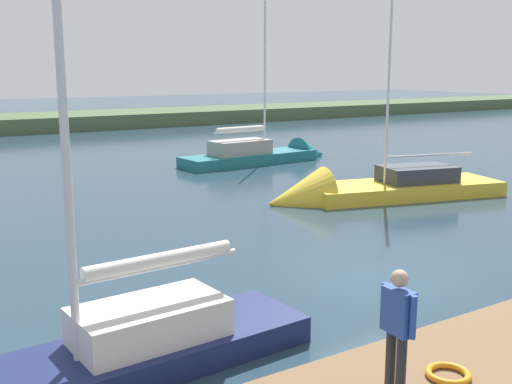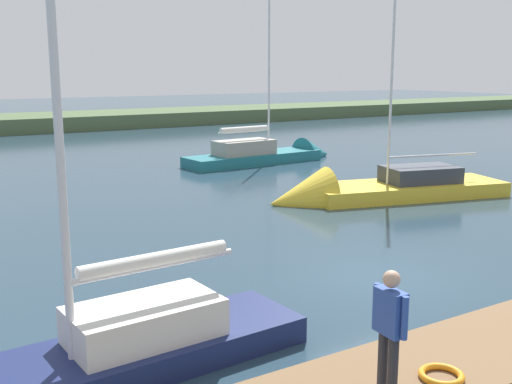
{
  "view_description": "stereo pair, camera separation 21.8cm",
  "coord_description": "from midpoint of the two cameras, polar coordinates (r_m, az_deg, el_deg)",
  "views": [
    {
      "loc": [
        10.62,
        10.81,
        5.03
      ],
      "look_at": [
        1.62,
        -3.25,
        1.71
      ],
      "focal_mm": 43.67,
      "sensor_mm": 36.0,
      "label": 1
    },
    {
      "loc": [
        10.44,
        10.93,
        5.03
      ],
      "look_at": [
        1.62,
        -3.25,
        1.71
      ],
      "focal_mm": 43.67,
      "sensor_mm": 36.0,
      "label": 2
    }
  ],
  "objects": [
    {
      "name": "sailboat_outer_mooring",
      "position": [
        24.7,
        9.57,
        -0.29
      ],
      "size": [
        10.06,
        4.88,
        10.2
      ],
      "rotation": [
        0.0,
        0.0,
        -0.25
      ],
      "color": "gold",
      "rests_on": "ground_plane"
    },
    {
      "name": "ground_plane",
      "position": [
        15.95,
        10.97,
        -7.37
      ],
      "size": [
        200.0,
        200.0,
        0.0
      ],
      "primitive_type": "plane",
      "color": "#263D4C"
    },
    {
      "name": "far_shoreline",
      "position": [
        55.37,
        -21.62,
        5.25
      ],
      "size": [
        180.0,
        8.0,
        2.4
      ],
      "primitive_type": "cube",
      "color": "#4C603D",
      "rests_on": "ground_plane"
    },
    {
      "name": "sailboat_far_left",
      "position": [
        34.29,
        0.96,
        3.24
      ],
      "size": [
        9.39,
        2.78,
        9.49
      ],
      "rotation": [
        0.0,
        0.0,
        3.21
      ],
      "color": "#1E6B75",
      "rests_on": "ground_plane"
    },
    {
      "name": "sailboat_behind_pier",
      "position": [
        10.78,
        -16.89,
        -15.94
      ],
      "size": [
        7.73,
        2.25,
        9.07
      ],
      "rotation": [
        0.0,
        0.0,
        0.06
      ],
      "color": "navy",
      "rests_on": "ground_plane"
    },
    {
      "name": "person_on_dock",
      "position": [
        8.8,
        12.15,
        -11.58
      ],
      "size": [
        0.25,
        0.67,
        1.78
      ],
      "rotation": [
        0.0,
        0.0,
        6.22
      ],
      "color": "#28282D",
      "rests_on": "dock_pier"
    },
    {
      "name": "life_ring_buoy",
      "position": [
        9.8,
        16.56,
        -15.69
      ],
      "size": [
        0.66,
        0.66,
        0.1
      ],
      "primitive_type": "torus",
      "color": "orange",
      "rests_on": "dock_pier"
    }
  ]
}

